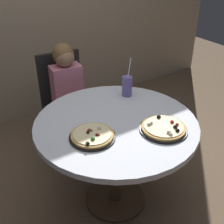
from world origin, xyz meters
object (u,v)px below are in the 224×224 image
pizza_veggie (164,128)px  soda_cup (127,86)px  chair_wooden (64,98)px  diner_child (71,111)px  dining_table (116,134)px  pizza_cheese (92,136)px

pizza_veggie → soda_cup: soda_cup is taller
chair_wooden → diner_child: 0.19m
dining_table → soda_cup: size_ratio=3.67×
chair_wooden → pizza_cheese: (-0.24, -0.98, 0.24)m
chair_wooden → soda_cup: bearing=-66.0°
diner_child → pizza_veggie: 1.03m
dining_table → pizza_cheese: pizza_cheese is taller
dining_table → pizza_cheese: size_ratio=3.82×
chair_wooden → pizza_veggie: 1.19m
pizza_cheese → soda_cup: bearing=34.3°
dining_table → soda_cup: 0.44m
pizza_veggie → pizza_cheese: bearing=157.6°
pizza_cheese → soda_cup: soda_cup is taller
pizza_veggie → pizza_cheese: size_ratio=1.07×
dining_table → chair_wooden: size_ratio=1.18×
chair_wooden → diner_child: diner_child is taller
diner_child → soda_cup: (0.29, -0.44, 0.35)m
diner_child → pizza_cheese: 0.87m
soda_cup → pizza_cheese: bearing=-145.7°
chair_wooden → diner_child: bearing=-95.5°
diner_child → pizza_veggie: diner_child is taller
pizza_cheese → diner_child: bearing=74.4°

